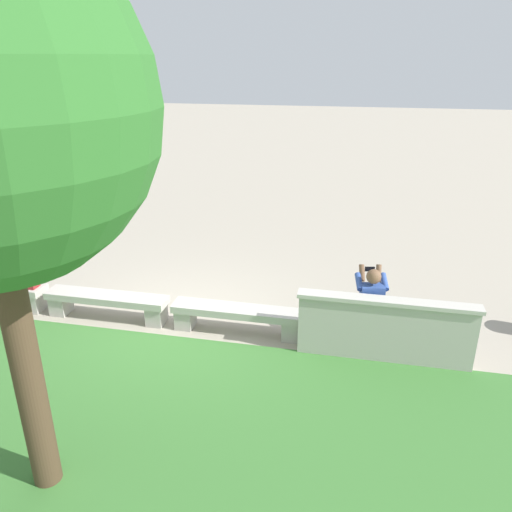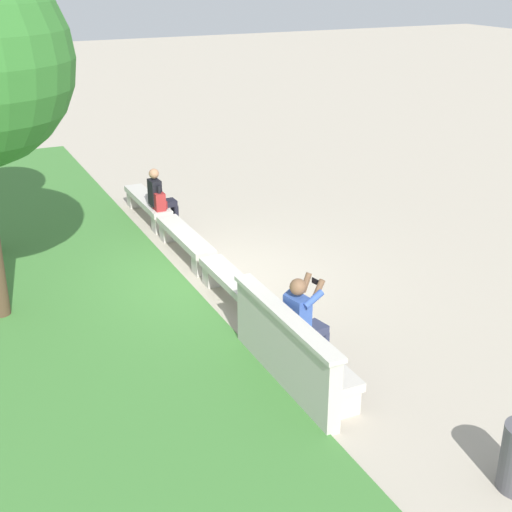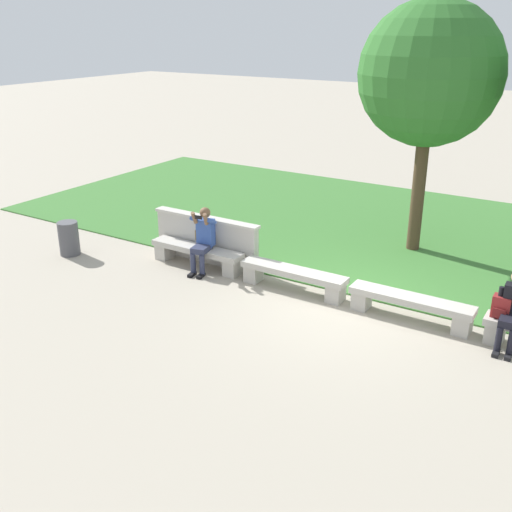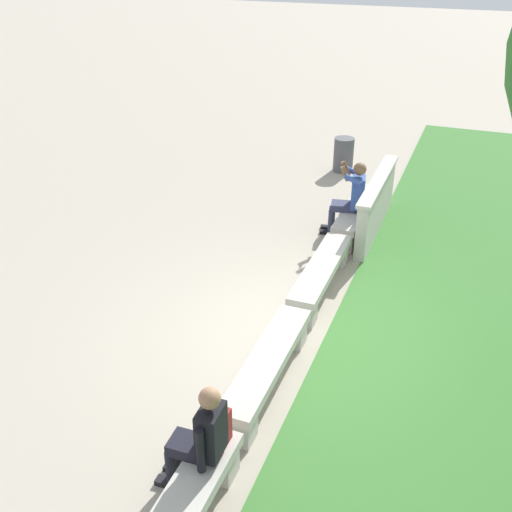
# 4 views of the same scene
# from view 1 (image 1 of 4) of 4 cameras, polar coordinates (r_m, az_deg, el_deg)

# --- Properties ---
(ground_plane) EXTENTS (80.00, 80.00, 0.00)m
(ground_plane) POSITION_cam_1_polar(r_m,az_deg,el_deg) (8.59, -9.63, -7.75)
(ground_plane) COLOR #A89E8C
(bench_main) EXTENTS (2.14, 0.40, 0.45)m
(bench_main) POSITION_cam_1_polar(r_m,az_deg,el_deg) (7.93, 14.29, -8.28)
(bench_main) COLOR #B7B2A8
(bench_main) RESTS_ON ground
(bench_near) EXTENTS (2.14, 0.40, 0.45)m
(bench_near) POSITION_cam_1_polar(r_m,az_deg,el_deg) (8.12, -2.16, -6.82)
(bench_near) COLOR #B7B2A8
(bench_near) RESTS_ON ground
(bench_mid) EXTENTS (2.14, 0.40, 0.45)m
(bench_mid) POSITION_cam_1_polar(r_m,az_deg,el_deg) (8.90, -16.67, -5.06)
(bench_mid) COLOR #B7B2A8
(bench_mid) RESTS_ON ground
(backrest_wall_with_plaque) EXTENTS (2.56, 0.24, 1.01)m
(backrest_wall_with_plaque) POSITION_cam_1_polar(r_m,az_deg,el_deg) (7.54, 14.50, -8.17)
(backrest_wall_with_plaque) COLOR #B7B2A8
(backrest_wall_with_plaque) RESTS_ON ground
(person_photographer) EXTENTS (0.52, 0.77, 1.32)m
(person_photographer) POSITION_cam_1_polar(r_m,az_deg,el_deg) (7.79, 12.84, -5.13)
(person_photographer) COLOR black
(person_photographer) RESTS_ON ground
(person_distant) EXTENTS (0.48, 0.68, 1.26)m
(person_distant) POSITION_cam_1_polar(r_m,az_deg,el_deg) (9.65, -25.13, -1.76)
(person_distant) COLOR black
(person_distant) RESTS_ON ground
(backpack) EXTENTS (0.28, 0.24, 0.43)m
(backpack) POSITION_cam_1_polar(r_m,az_deg,el_deg) (9.52, -24.54, -2.28)
(backpack) COLOR maroon
(backpack) RESTS_ON bench_far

